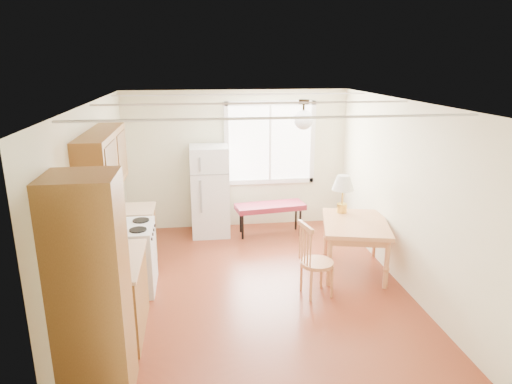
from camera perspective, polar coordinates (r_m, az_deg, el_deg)
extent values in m
cube|color=#5A2012|center=(6.38, -0.04, -11.79)|extent=(4.60, 5.60, 0.12)
cube|color=white|center=(5.66, -0.04, 11.19)|extent=(4.60, 5.60, 0.12)
cube|color=beige|center=(8.31, -2.38, 4.04)|extent=(4.60, 0.10, 2.50)
cube|color=beige|center=(3.62, 5.45, -12.61)|extent=(4.60, 0.10, 2.50)
cube|color=beige|center=(5.98, -19.41, -1.71)|extent=(0.10, 5.60, 2.50)
cube|color=beige|center=(6.47, 17.80, -0.24)|extent=(0.10, 5.60, 2.50)
cube|color=brown|center=(4.31, -19.89, -11.62)|extent=(0.60, 0.60, 2.10)
cube|color=brown|center=(5.46, -17.16, -12.57)|extent=(0.60, 1.10, 0.86)
cube|color=tan|center=(5.27, -17.45, -8.26)|extent=(0.62, 1.14, 0.04)
cube|color=white|center=(6.38, -15.51, -7.92)|extent=(0.65, 0.76, 0.90)
cube|color=brown|center=(7.08, -14.95, -5.62)|extent=(0.60, 0.60, 0.86)
cube|color=brown|center=(5.66, -18.62, 3.68)|extent=(0.33, 1.60, 0.70)
cube|color=white|center=(8.31, 1.75, 6.16)|extent=(1.50, 0.02, 1.35)
cylinder|color=black|center=(6.18, 6.01, 11.15)|extent=(0.14, 0.14, 0.06)
cylinder|color=black|center=(6.19, 5.98, 10.23)|extent=(0.03, 0.03, 0.16)
sphere|color=white|center=(6.21, 5.94, 8.94)|extent=(0.26, 0.26, 0.26)
cube|color=white|center=(8.02, -5.78, 0.15)|extent=(0.66, 0.66, 1.58)
cube|color=gray|center=(7.61, -5.76, 2.18)|extent=(0.65, 0.02, 0.02)
cube|color=gray|center=(7.64, -6.93, 0.54)|extent=(0.03, 0.03, 0.95)
cube|color=maroon|center=(8.02, 1.78, -1.86)|extent=(1.26, 0.60, 0.09)
cylinder|color=black|center=(7.89, -1.68, -4.32)|extent=(0.04, 0.04, 0.47)
cylinder|color=black|center=(8.05, 5.54, -3.96)|extent=(0.04, 0.04, 0.47)
cylinder|color=black|center=(8.21, -1.94, -3.50)|extent=(0.04, 0.04, 0.47)
cylinder|color=black|center=(8.36, 5.01, -3.17)|extent=(0.04, 0.04, 0.47)
cube|color=#B77346|center=(6.74, 12.33, -3.90)|extent=(1.17, 1.39, 0.06)
cube|color=#B77346|center=(6.77, 12.28, -4.54)|extent=(1.05, 1.27, 0.10)
cylinder|color=#B77346|center=(6.36, 9.14, -8.65)|extent=(0.07, 0.07, 0.69)
cylinder|color=#B77346|center=(6.45, 16.01, -8.73)|extent=(0.07, 0.07, 0.69)
cylinder|color=#B77346|center=(7.34, 8.76, -5.18)|extent=(0.07, 0.07, 0.69)
cylinder|color=#B77346|center=(7.41, 14.69, -5.30)|extent=(0.07, 0.07, 0.69)
cylinder|color=#B77346|center=(6.06, 7.63, -8.81)|extent=(0.44, 0.44, 0.05)
cylinder|color=#B77346|center=(5.98, 6.89, -11.53)|extent=(0.04, 0.04, 0.45)
cylinder|color=#B77346|center=(6.10, 9.46, -11.04)|extent=(0.04, 0.04, 0.45)
cylinder|color=#B77346|center=(6.22, 5.68, -10.35)|extent=(0.04, 0.04, 0.45)
cylinder|color=#B77346|center=(6.34, 8.17, -9.91)|extent=(0.04, 0.04, 0.45)
cylinder|color=gold|center=(7.08, 10.68, -1.99)|extent=(0.16, 0.16, 0.13)
cylinder|color=gold|center=(7.03, 10.75, -0.60)|extent=(0.03, 0.03, 0.22)
cone|color=silver|center=(6.97, 10.85, 1.16)|extent=(0.34, 0.34, 0.22)
cube|color=black|center=(4.84, -18.71, -9.78)|extent=(0.19, 0.23, 0.08)
cube|color=black|center=(4.69, -19.11, -8.23)|extent=(0.19, 0.07, 0.29)
cylinder|color=black|center=(4.85, -18.71, -8.42)|extent=(0.14, 0.14, 0.12)
cylinder|color=red|center=(5.49, -18.30, -6.13)|extent=(0.12, 0.12, 0.17)
sphere|color=red|center=(5.45, -18.41, -5.00)|extent=(0.06, 0.06, 0.06)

